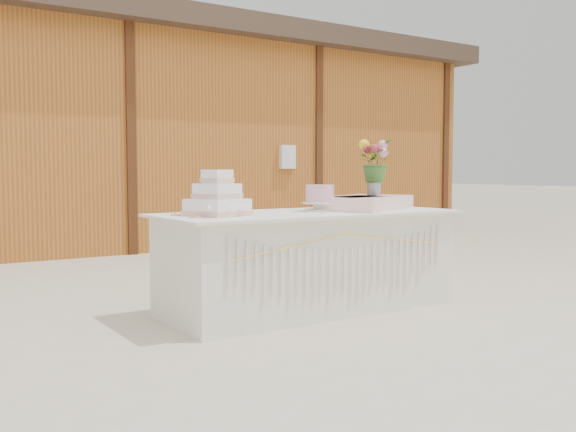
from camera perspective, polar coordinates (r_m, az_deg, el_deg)
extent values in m
plane|color=beige|center=(5.10, 1.87, -8.29)|extent=(80.00, 80.00, 0.00)
cube|color=#A26022|center=(10.48, -17.49, 6.08)|extent=(12.00, 4.00, 3.00)
cube|color=#3A2C21|center=(10.68, -17.68, 14.96)|extent=(12.60, 4.60, 0.30)
cube|color=white|center=(5.04, 1.88, -4.12)|extent=(2.28, 0.88, 0.75)
cube|color=white|center=(5.00, 1.89, 0.26)|extent=(2.40, 1.00, 0.02)
cube|color=white|center=(4.58, -6.30, 0.77)|extent=(0.44, 0.44, 0.12)
cube|color=#F1AD98|center=(4.58, -6.30, 0.32)|extent=(0.46, 0.46, 0.03)
cube|color=white|center=(4.57, -6.31, 2.20)|extent=(0.32, 0.32, 0.11)
cube|color=#F1AD98|center=(4.58, -6.31, 1.82)|extent=(0.33, 0.33, 0.03)
cube|color=white|center=(4.57, -6.32, 3.50)|extent=(0.21, 0.21, 0.10)
cube|color=#F1AD98|center=(4.57, -6.32, 3.19)|extent=(0.22, 0.22, 0.03)
cylinder|color=white|center=(5.08, 2.86, 0.52)|extent=(0.25, 0.25, 0.02)
cylinder|color=white|center=(5.08, 2.86, 0.86)|extent=(0.07, 0.07, 0.05)
cylinder|color=white|center=(5.08, 2.87, 1.20)|extent=(0.29, 0.29, 0.01)
cylinder|color=#F4B0B3|center=(5.08, 2.87, 2.02)|extent=(0.23, 0.23, 0.13)
cube|color=#FFD6CD|center=(5.34, 6.90, 1.18)|extent=(1.02, 0.85, 0.11)
cylinder|color=#ABABB0|center=(5.47, 7.64, 2.65)|extent=(0.12, 0.12, 0.16)
imported|color=#3F6C2B|center=(5.47, 7.66, 5.37)|extent=(0.43, 0.43, 0.36)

